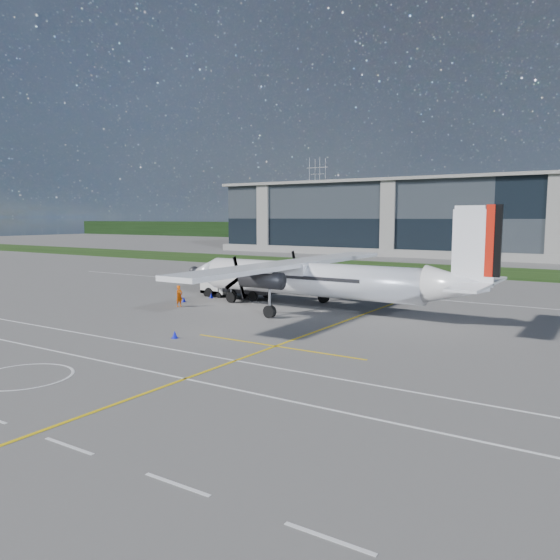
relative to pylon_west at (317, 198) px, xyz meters
The scene contains 16 objects.
ground 136.84m from the pylon_west, 53.97° to the right, with size 400.00×400.00×0.00m, color #5F5C5A.
grass_strip 130.49m from the pylon_west, 51.89° to the right, with size 400.00×18.00×0.04m, color black.
terminal_building 106.57m from the pylon_west, 41.19° to the right, with size 120.00×20.00×15.00m, color black.
tree_line 81.51m from the pylon_west, ahead, with size 400.00×6.00×6.00m, color black.
pylon_west is the anchor object (origin of this frame).
yellow_taxiway_centerline 163.44m from the pylon_west, 59.34° to the right, with size 0.20×70.00×0.01m, color yellow.
white_lane_line 183.09m from the pylon_west, 64.00° to the right, with size 90.00×0.15×0.01m, color white.
turboprop_aircraft 164.80m from the pylon_west, 61.08° to the right, with size 27.81×28.84×8.65m, color white, non-canonical shape.
fuel_tanker_truck 157.24m from the pylon_west, 64.16° to the right, with size 8.13×2.64×3.05m, color white, non-canonical shape.
baggage_tug 156.94m from the pylon_west, 64.79° to the right, with size 2.61×1.57×1.57m, color white, non-canonical shape.
ground_crew_person 163.55m from the pylon_west, 65.40° to the right, with size 0.88×0.63×2.15m, color #F25907.
safety_cone_fwd 159.01m from the pylon_west, 65.93° to the right, with size 0.36×0.36×0.50m, color #0B10C0.
safety_cone_stbdwing 152.15m from the pylon_west, 59.15° to the right, with size 0.36×0.36×0.50m, color #0B10C0.
safety_cone_portwing 175.79m from the pylon_west, 64.18° to the right, with size 0.36×0.36×0.50m, color #0B10C0.
safety_cone_nose_port 161.04m from the pylon_west, 65.56° to the right, with size 0.36×0.36×0.50m, color #0B10C0.
safety_cone_nose_stbd 158.31m from the pylon_west, 64.89° to the right, with size 0.36×0.36×0.50m, color #0B10C0.
Camera 1 is at (20.73, -33.13, 7.78)m, focal length 35.00 mm.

